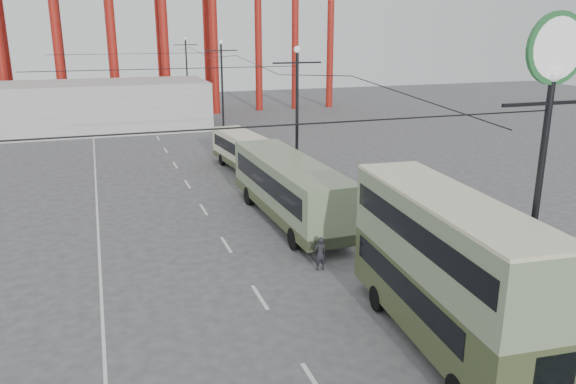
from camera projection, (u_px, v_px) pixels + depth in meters
name	position (u px, v px, depth m)	size (l,w,h in m)	color
ground	(321.00, 344.00, 19.11)	(160.00, 160.00, 0.00)	#454547
road_markings	(195.00, 193.00, 36.73)	(12.52, 120.00, 0.01)	silver
lamp_post_near	(548.00, 119.00, 15.93)	(3.20, 0.44, 10.80)	black
lamp_post_mid	(297.00, 121.00, 35.90)	(3.20, 0.44, 9.32)	black
lamp_post_far	(222.00, 88.00, 55.88)	(3.20, 0.44, 9.32)	black
lamp_post_distant	(187.00, 72.00, 75.86)	(3.20, 0.44, 9.32)	black
fairground_shed	(101.00, 106.00, 59.24)	(22.00, 10.00, 5.00)	#A2A39E
double_decker_bus	(444.00, 264.00, 18.32)	(3.27, 9.90, 5.22)	#3C4626
single_decker_green	(289.00, 187.00, 30.86)	(3.09, 12.32, 3.47)	gray
single_decker_cream	(245.00, 151.00, 41.95)	(3.08, 9.01, 2.75)	beige
pedestrian	(320.00, 254.00, 24.78)	(0.56, 0.37, 1.55)	black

